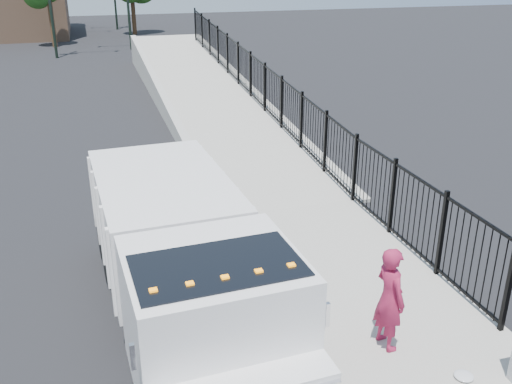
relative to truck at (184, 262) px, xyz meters
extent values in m
plane|color=black|center=(1.71, 0.36, -1.44)|extent=(120.00, 120.00, 0.00)
cube|color=#9E998E|center=(3.64, -1.64, -1.38)|extent=(3.55, 12.00, 0.12)
cube|color=#ADAAA3|center=(1.71, -1.64, -1.36)|extent=(0.30, 12.00, 0.16)
cube|color=#9E998E|center=(3.84, 16.36, -1.44)|extent=(3.95, 24.06, 3.19)
cube|color=black|center=(5.26, 12.36, -0.54)|extent=(0.10, 28.00, 1.80)
cube|color=black|center=(-0.02, 0.38, -0.90)|extent=(1.36, 6.73, 0.22)
cube|color=white|center=(0.11, -1.88, 0.09)|extent=(2.43, 2.29, 1.97)
cube|color=black|center=(0.12, -2.13, 0.68)|extent=(2.23, 1.40, 0.84)
cube|color=white|center=(-0.09, 1.65, 0.09)|extent=(2.59, 4.26, 1.67)
cube|color=silver|center=(-1.07, -2.93, 0.53)|extent=(0.06, 0.06, 0.34)
cube|color=silver|center=(1.39, -2.80, 0.53)|extent=(0.06, 0.06, 0.34)
cube|color=orange|center=(-0.75, -2.52, 1.09)|extent=(0.10, 0.08, 0.06)
cube|color=orange|center=(-0.30, -2.50, 1.09)|extent=(0.10, 0.08, 0.06)
cube|color=orange|center=(0.14, -2.47, 1.09)|extent=(0.10, 0.08, 0.06)
cube|color=orange|center=(0.58, -2.45, 1.09)|extent=(0.10, 0.08, 0.06)
cube|color=orange|center=(1.02, -2.42, 1.09)|extent=(0.10, 0.08, 0.06)
cylinder|color=black|center=(-1.16, 2.18, -0.95)|extent=(0.37, 1.00, 0.98)
cylinder|color=black|center=(0.91, 2.30, -0.95)|extent=(0.37, 1.00, 0.98)
cylinder|color=black|center=(-1.22, 3.26, -0.95)|extent=(0.37, 1.00, 0.98)
cylinder|color=black|center=(0.85, 3.38, -0.95)|extent=(0.37, 1.00, 0.98)
imported|color=maroon|center=(3.12, -1.43, -0.41)|extent=(0.51, 0.71, 1.83)
ellipsoid|color=silver|center=(3.89, -2.52, -1.28)|extent=(0.30, 0.30, 0.08)
cylinder|color=#382314|center=(-3.28, 36.64, 0.16)|extent=(0.36, 0.36, 3.20)
cylinder|color=#382314|center=(3.01, 42.29, 0.16)|extent=(0.36, 0.36, 3.20)
cylinder|color=#382314|center=(-2.81, 49.87, 0.16)|extent=(0.36, 0.36, 3.20)
camera|label=1|loc=(-1.21, -8.40, 4.76)|focal=40.00mm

